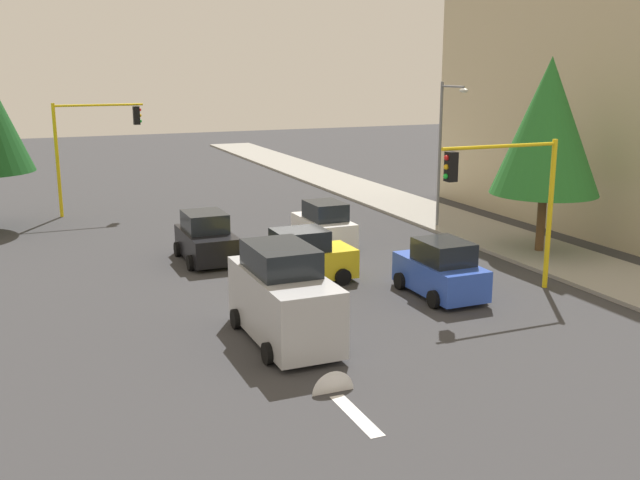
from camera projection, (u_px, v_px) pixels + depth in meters
name	position (u px, v px, depth m)	size (l,w,h in m)	color
ground_plane	(289.00, 268.00, 28.81)	(120.00, 120.00, 0.00)	#353538
sidewalk_kerb	(448.00, 220.00, 37.25)	(80.00, 4.00, 0.15)	gray
lane_arrow_near	(342.00, 401.00, 17.36)	(2.40, 1.10, 1.10)	silver
apartment_block	(617.00, 59.00, 36.44)	(18.19, 9.30, 16.07)	#C6B793
traffic_signal_near_left	(508.00, 187.00, 24.69)	(0.36, 4.59, 5.29)	yellow
traffic_signal_far_right	(91.00, 136.00, 38.23)	(0.36, 4.59, 5.88)	yellow
street_lamp_curbside	(445.00, 139.00, 34.52)	(2.15, 0.28, 7.00)	slate
tree_roadside_near	(548.00, 126.00, 29.76)	(4.43, 4.43, 8.11)	brown
delivery_van_silver	(283.00, 297.00, 20.97)	(4.80, 2.22, 2.77)	#B2B5BA
car_black	(206.00, 239.00, 29.70)	(3.79, 2.12, 1.98)	black
car_white	(324.00, 226.00, 32.15)	(3.70, 1.97, 1.98)	white
car_blue	(441.00, 270.00, 25.14)	(3.67, 2.04, 1.98)	blue
car_yellow	(303.00, 258.00, 26.74)	(2.05, 3.62, 1.98)	yellow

